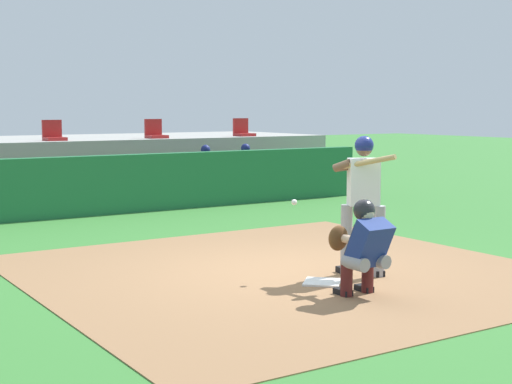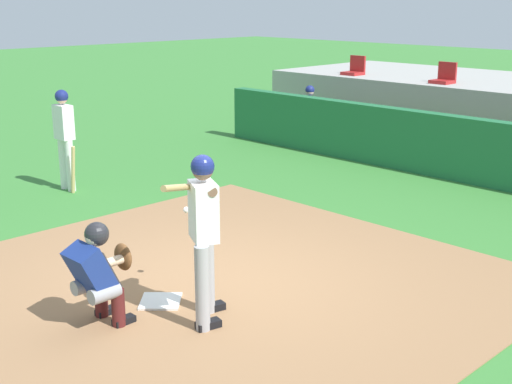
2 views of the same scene
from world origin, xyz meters
name	(u,v)px [view 1 (image 1 of 2)]	position (x,y,z in m)	size (l,w,h in m)	color
ground_plane	(285,272)	(0.00, 0.00, 0.00)	(80.00, 80.00, 0.00)	#387A33
dirt_infield	(285,272)	(0.00, 0.00, 0.01)	(6.40, 6.40, 0.01)	#936B47
home_plate	(322,282)	(0.00, -0.80, 0.02)	(0.44, 0.44, 0.02)	white
batter_at_plate	(363,196)	(0.69, -0.73, 1.04)	(0.57, 0.89, 1.80)	#99999E
catcher_crouched	(363,244)	(-0.01, -1.55, 0.61)	(0.48, 1.59, 1.13)	gray
dugout_wall	(100,185)	(0.00, 6.50, 0.60)	(13.00, 0.30, 1.20)	#1E6638
dugout_bench	(84,199)	(0.00, 7.50, 0.23)	(11.80, 0.44, 0.45)	olive
dugout_player_1	(208,172)	(2.98, 7.34, 0.67)	(0.49, 0.70, 1.30)	#939399
dugout_player_2	(248,170)	(4.08, 7.34, 0.67)	(0.49, 0.70, 1.30)	#939399
stands_platform	(35,166)	(0.00, 10.90, 0.70)	(15.00, 4.40, 1.40)	#9E9E99
stadium_seat_2	(54,135)	(0.00, 9.38, 1.53)	(0.46, 0.46, 0.48)	#A51E1E
stadium_seat_3	(155,133)	(2.60, 9.38, 1.53)	(0.46, 0.46, 0.48)	#A51E1E
stadium_seat_4	(243,131)	(5.20, 9.38, 1.53)	(0.46, 0.46, 0.48)	#A51E1E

